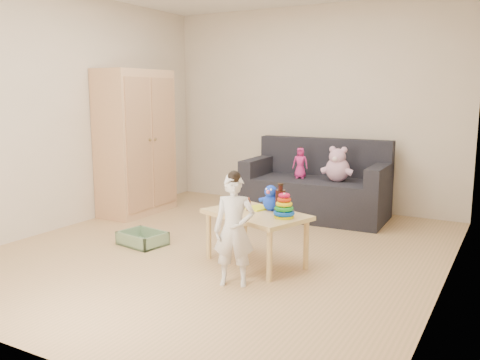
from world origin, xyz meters
The scene contains 13 objects.
room centered at (0.00, 0.00, 1.30)m, with size 4.50×4.50×4.50m.
wardrobe centered at (-1.74, 0.80, 0.89)m, with size 0.49×0.99×1.78m, color tan.
sofa centered at (0.31, 1.66, 0.24)m, with size 1.68×0.84×0.47m, color black.
play_table centered at (0.47, -0.21, 0.23)m, with size 0.89×0.56×0.47m, color tan.
storage_bin centered at (-0.78, -0.26, 0.07)m, with size 0.44×0.33×0.13m, color slate, non-canonical shape.
toddler centered at (0.55, -0.74, 0.43)m, with size 0.32×0.21×0.86m, color silver.
pink_bear centered at (0.59, 1.63, 0.65)m, with size 0.30×0.26×0.34m, color #CC96B3, non-canonical shape.
doll centered at (0.12, 1.61, 0.66)m, with size 0.19×0.13×0.37m, color #C82574.
ring_stacker centered at (0.76, -0.26, 0.55)m, with size 0.18×0.18×0.21m.
brown_bottle centered at (0.66, -0.11, 0.58)m, with size 0.09×0.09×0.26m.
blue_plush centered at (0.55, -0.07, 0.58)m, with size 0.19×0.15×0.23m, color blue, non-canonical shape.
wooden_figure centered at (0.38, -0.18, 0.53)m, with size 0.05×0.04×0.12m, color #5C2C1C, non-canonical shape.
yellow_book centered at (0.41, -0.07, 0.47)m, with size 0.18×0.18×0.01m, color #ECF71A.
Camera 1 is at (2.45, -4.05, 1.50)m, focal length 38.00 mm.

